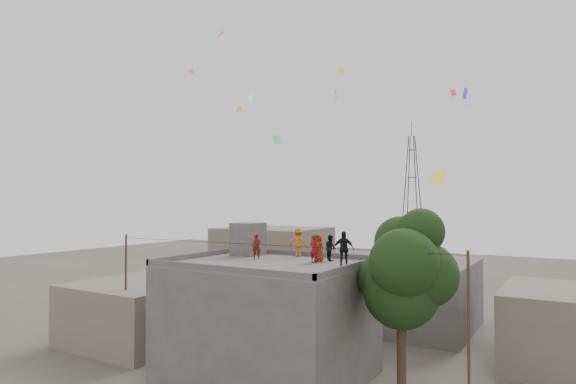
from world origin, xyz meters
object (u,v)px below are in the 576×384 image
(tree, at_px, (405,272))
(person_red_adult, at_px, (314,249))
(transmission_tower, at_px, (412,205))
(person_dark_adult, at_px, (343,249))
(stair_head_box, at_px, (248,239))

(tree, xyz_separation_m, person_red_adult, (-5.23, 0.67, 0.76))
(transmission_tower, bearing_deg, person_dark_adult, -78.31)
(stair_head_box, distance_m, person_red_adult, 5.51)
(tree, relative_size, person_dark_adult, 5.03)
(tree, height_order, person_red_adult, tree)
(stair_head_box, xyz_separation_m, transmission_tower, (-0.80, 37.40, 1.97))
(person_red_adult, height_order, person_dark_adult, person_dark_adult)
(tree, bearing_deg, transmission_tower, 106.09)
(person_red_adult, bearing_deg, person_dark_adult, 176.50)
(stair_head_box, xyz_separation_m, person_dark_adult, (7.33, -1.87, -0.09))
(person_red_adult, distance_m, person_dark_adult, 2.06)
(stair_head_box, xyz_separation_m, tree, (10.57, -2.00, -1.00))
(person_dark_adult, bearing_deg, person_red_adult, 139.77)
(stair_head_box, relative_size, transmission_tower, 0.10)
(person_dark_adult, bearing_deg, tree, -27.40)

